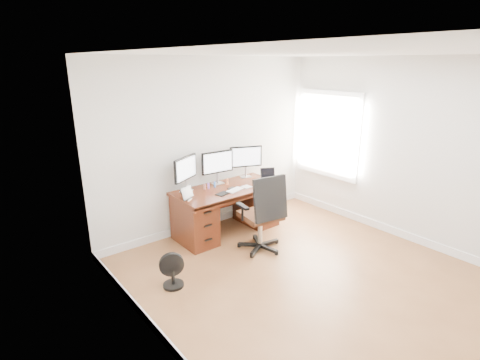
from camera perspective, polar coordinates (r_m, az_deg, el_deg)
ground at (r=4.92m, az=11.34°, el=-14.82°), size 4.50×4.50×0.00m
back_wall at (r=5.98m, az=-4.51°, el=5.36°), size 4.00×0.10×2.70m
right_wall at (r=6.05m, az=23.73°, el=4.10°), size 0.10×4.50×2.70m
desk at (r=5.93m, az=-2.00°, el=-4.30°), size 1.70×0.80×0.75m
office_chair at (r=5.38m, az=3.40°, el=-6.99°), size 0.70×0.70×1.15m
floor_fan at (r=4.70m, az=-10.22°, el=-13.45°), size 0.30×0.26×0.44m
monitor_left at (r=5.60m, az=-8.30°, el=1.58°), size 0.51×0.28×0.53m
monitor_center at (r=5.90m, az=-3.45°, el=2.56°), size 0.55×0.15×0.53m
monitor_right at (r=6.24m, az=0.90°, el=3.43°), size 0.52×0.24×0.53m
tablet_left at (r=5.33m, az=-8.03°, el=-2.06°), size 0.25×0.16×0.19m
tablet_right at (r=6.21m, az=4.29°, el=0.92°), size 0.24×0.17×0.19m
keyboard at (r=5.66m, az=-0.79°, el=-1.53°), size 0.31×0.20×0.01m
trackpad at (r=5.81m, az=0.99°, el=-1.04°), size 0.14×0.14×0.01m
drawing_tablet at (r=5.52m, az=-2.63°, el=-2.09°), size 0.24×0.18×0.01m
phone at (r=5.75m, az=-1.34°, el=-1.24°), size 0.13×0.09×0.01m
figurine_brown at (r=5.71m, az=-5.42°, el=-0.98°), size 0.04×0.04×0.09m
figurine_purple at (r=5.75m, az=-4.83°, el=-0.83°), size 0.04×0.04×0.09m
figurine_blue at (r=5.81m, az=-3.87°, el=-0.61°), size 0.04×0.04×0.09m
figurine_orange at (r=5.94m, az=-1.93°, el=-0.15°), size 0.04×0.04×0.09m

